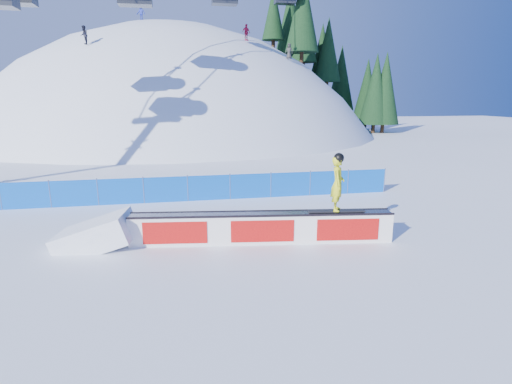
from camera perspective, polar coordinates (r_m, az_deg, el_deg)
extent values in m
plane|color=white|center=(14.81, -13.08, -5.80)|extent=(160.00, 160.00, 0.00)
sphere|color=silver|center=(60.46, -10.88, -8.99)|extent=(64.00, 64.00, 64.00)
cylinder|color=black|center=(55.93, 3.94, 19.67)|extent=(0.50, 0.50, 1.40)
cone|color=black|center=(56.78, 4.04, 25.08)|extent=(4.21, 4.21, 9.57)
cylinder|color=black|center=(58.54, 3.70, 19.24)|extent=(0.50, 0.50, 1.40)
cone|color=black|center=(59.06, 3.76, 22.94)|extent=(2.84, 2.84, 6.45)
cylinder|color=black|center=(53.63, 7.06, 18.15)|extent=(0.50, 0.50, 1.40)
cone|color=black|center=(54.33, 7.24, 23.67)|extent=(4.09, 4.09, 9.31)
cylinder|color=black|center=(56.39, 7.97, 17.08)|extent=(0.50, 0.50, 1.40)
cone|color=black|center=(56.97, 8.15, 22.34)|extent=(4.08, 4.08, 9.27)
cylinder|color=black|center=(54.40, 10.19, 15.65)|extent=(0.50, 0.50, 1.40)
cone|color=black|center=(54.73, 10.38, 19.98)|extent=(3.11, 3.11, 7.07)
cylinder|color=black|center=(62.37, 8.52, 14.80)|extent=(0.50, 0.50, 1.40)
cone|color=black|center=(62.67, 8.67, 19.07)|extent=(3.58, 3.58, 8.13)
cylinder|color=black|center=(56.17, 14.66, 10.39)|extent=(0.50, 0.50, 1.40)
cone|color=black|center=(56.19, 15.00, 15.90)|extent=(4.24, 4.24, 9.63)
cylinder|color=black|center=(62.74, 13.80, 9.20)|extent=(0.50, 0.50, 1.40)
cone|color=black|center=(62.60, 14.01, 12.86)|extent=(3.00, 3.00, 6.83)
cylinder|color=black|center=(60.71, 14.83, 9.01)|extent=(0.50, 0.50, 1.40)
cone|color=black|center=(60.58, 15.16, 14.25)|extent=(4.36, 4.36, 9.91)
cylinder|color=black|center=(64.08, 14.60, 9.24)|extent=(0.50, 0.50, 1.40)
cone|color=black|center=(63.95, 14.82, 12.80)|extent=(2.98, 2.98, 6.77)
cube|color=#054FBE|center=(18.98, -12.74, 0.33)|extent=(22.00, 0.03, 1.20)
cylinder|color=#424C76|center=(20.46, -32.72, -0.41)|extent=(0.05, 0.05, 1.30)
cylinder|color=#424C76|center=(19.80, -27.35, -0.17)|extent=(0.05, 0.05, 1.30)
cylinder|color=#424C76|center=(19.32, -21.67, 0.08)|extent=(0.05, 0.05, 1.30)
cylinder|color=#424C76|center=(19.03, -15.75, 0.35)|extent=(0.05, 0.05, 1.30)
cylinder|color=#424C76|center=(18.96, -9.73, 0.61)|extent=(0.05, 0.05, 1.30)
cylinder|color=#424C76|center=(19.10, -3.72, 0.87)|extent=(0.05, 0.05, 1.30)
cylinder|color=#424C76|center=(19.44, 2.14, 1.11)|extent=(0.05, 0.05, 1.30)
cylinder|color=#424C76|center=(19.98, 7.74, 1.34)|extent=(0.05, 0.05, 1.30)
cylinder|color=#424C76|center=(20.69, 13.00, 1.53)|extent=(0.05, 0.05, 1.30)
cylinder|color=#424C76|center=(21.57, 17.87, 1.70)|extent=(0.05, 0.05, 1.30)
cube|color=white|center=(13.43, 0.85, -5.24)|extent=(8.76, 1.70, 0.99)
cube|color=gray|center=(13.27, 0.85, -3.13)|extent=(8.68, 1.71, 0.04)
cube|color=black|center=(12.99, 0.95, -3.45)|extent=(8.69, 1.19, 0.07)
cube|color=black|center=(13.55, 0.77, -2.74)|extent=(8.69, 1.19, 0.07)
cube|color=red|center=(13.16, 0.94, -5.63)|extent=(8.26, 1.12, 0.74)
cube|color=red|center=(13.70, 0.76, -4.86)|extent=(8.26, 1.12, 0.74)
cube|color=black|center=(13.66, 11.40, -2.65)|extent=(1.92, 0.59, 0.04)
imported|color=#CDD51C|center=(13.44, 11.58, 1.18)|extent=(0.66, 0.78, 1.83)
sphere|color=black|center=(13.29, 11.76, 4.77)|extent=(0.34, 0.34, 0.34)
imported|color=black|center=(42.83, -23.37, 19.92)|extent=(0.73, 0.88, 1.65)
imported|color=#CA1C48|center=(45.35, -1.41, 21.85)|extent=(1.05, 0.80, 1.65)
imported|color=navy|center=(51.58, -16.13, 23.46)|extent=(1.23, 1.02, 1.65)
imported|color=#292929|center=(46.08, 4.75, 19.41)|extent=(0.95, 0.80, 1.65)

